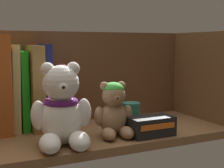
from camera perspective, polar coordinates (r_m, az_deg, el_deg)
shelf_board at (r=82.77cm, az=-2.49°, el=-9.04°), size 65.16×26.25×2.00cm
shelf_back_panel at (r=92.90cm, az=-5.80°, el=0.68°), size 67.56×1.20×27.31cm
shelf_side_panel_right at (r=97.92cm, az=15.80°, el=0.77°), size 1.60×28.65×27.31cm
book_3 at (r=85.06cm, az=-18.81°, el=0.04°), size 3.26×13.33×24.19cm
book_4 at (r=85.57cm, az=-16.86°, el=-0.66°), size 2.22×10.00×21.83cm
book_5 at (r=86.01cm, az=-15.42°, el=-1.12°), size 1.83×9.19×20.16cm
book_6 at (r=86.43cm, az=-13.60°, el=-0.55°), size 3.11×14.28×21.58cm
book_7 at (r=86.98cm, az=-11.85°, el=-0.34°), size 1.65×12.48×21.93cm
book_8 at (r=88.08cm, az=-10.17°, el=-2.39°), size 3.19×13.81×15.36cm
book_9 at (r=88.68cm, az=-8.55°, el=-1.89°), size 1.98×9.57×16.54cm
teddy_bear_larger at (r=70.84cm, az=-8.84°, el=-4.61°), size 13.41×13.89×18.10cm
teddy_bear_smaller at (r=77.55cm, az=0.33°, el=-4.65°), size 9.68×10.01×13.07cm
pillar_candle at (r=88.16cm, az=3.41°, el=-5.28°), size 4.74×4.74×6.23cm
small_product_box at (r=79.06cm, az=6.87°, el=-7.36°), size 10.79×6.11×4.64cm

